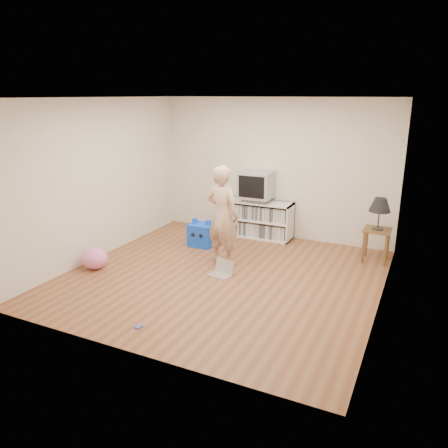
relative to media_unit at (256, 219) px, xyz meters
name	(u,v)px	position (x,y,z in m)	size (l,w,h in m)	color
ground	(223,276)	(0.26, -2.04, -0.35)	(4.50, 4.50, 0.00)	brown
walls	(222,192)	(0.26, -2.04, 0.95)	(4.52, 4.52, 2.60)	silver
ceiling	(222,98)	(0.26, -2.04, 2.25)	(4.50, 4.50, 0.01)	white
media_unit	(256,219)	(0.00, 0.00, 0.00)	(1.40, 0.45, 0.70)	white
dvd_deck	(256,199)	(0.00, -0.02, 0.39)	(0.45, 0.35, 0.07)	gray
crt_tv	(257,185)	(0.00, -0.02, 0.67)	(0.60, 0.53, 0.50)	#A1A1A6
side_table	(377,237)	(2.25, -0.39, 0.07)	(0.42, 0.42, 0.55)	brown
table_lamp	(380,206)	(2.25, -0.39, 0.59)	(0.34, 0.34, 0.52)	#333333
person	(223,216)	(0.04, -1.57, 0.46)	(0.59, 0.39, 1.61)	tan
laptop	(222,271)	(0.23, -1.98, -0.29)	(0.38, 0.33, 0.23)	silver
playing_cards	(139,327)	(0.03, -3.83, -0.34)	(0.07, 0.09, 0.02)	#4958C3
plush_blue	(202,234)	(-0.68, -0.95, -0.14)	(0.44, 0.38, 0.50)	blue
plush_pink	(95,258)	(-1.69, -2.63, -0.18)	(0.40, 0.40, 0.34)	pink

